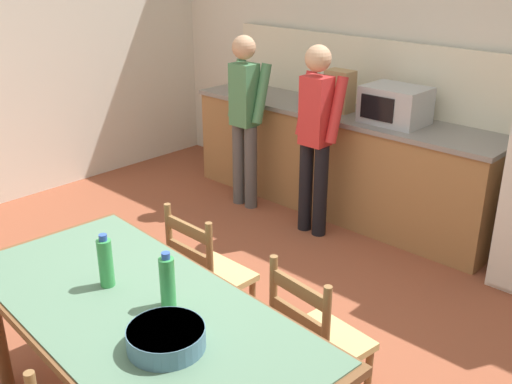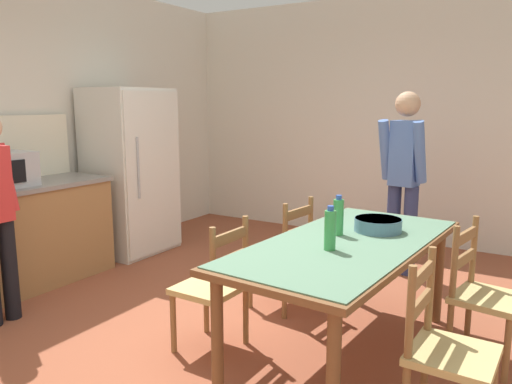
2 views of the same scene
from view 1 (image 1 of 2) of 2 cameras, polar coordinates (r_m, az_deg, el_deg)
name	(u,v)px [view 1 (image 1 of 2)]	position (r m, az deg, el deg)	size (l,w,h in m)	color
ground_plane	(225,354)	(3.76, -3.01, -15.11)	(8.32, 8.32, 0.00)	brown
wall_back	(457,57)	(5.24, 18.63, 12.09)	(6.52, 0.12, 2.90)	silver
kitchen_counter	(338,160)	(5.52, 7.79, 3.01)	(3.03, 0.66, 0.94)	#9E7042
counter_splashback	(363,72)	(5.57, 10.14, 11.23)	(2.99, 0.03, 0.60)	#EFE8CB
microwave	(395,105)	(5.04, 13.11, 8.08)	(0.50, 0.39, 0.30)	#B2B7BC
paper_bag	(340,91)	(5.32, 7.97, 9.51)	(0.24, 0.16, 0.36)	tan
dining_table	(137,321)	(2.85, -11.26, -11.97)	(2.02, 1.04, 0.78)	brown
bottle_near_centre	(106,262)	(2.93, -14.13, -6.50)	(0.07, 0.07, 0.27)	green
bottle_off_centre	(167,281)	(2.72, -8.44, -8.43)	(0.07, 0.07, 0.27)	green
serving_bowl	(166,337)	(2.50, -8.56, -13.46)	(0.32, 0.32, 0.09)	slate
chair_side_far_right	(316,343)	(3.11, 5.75, -14.16)	(0.46, 0.45, 0.91)	olive
chair_side_far_left	(207,277)	(3.65, -4.65, -8.10)	(0.43, 0.41, 0.91)	olive
person_at_sink	(245,114)	(5.43, -1.05, 7.48)	(0.40, 0.27, 1.58)	#4C4C4C
person_at_counter	(316,132)	(4.89, 5.73, 5.74)	(0.40, 0.28, 1.59)	black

